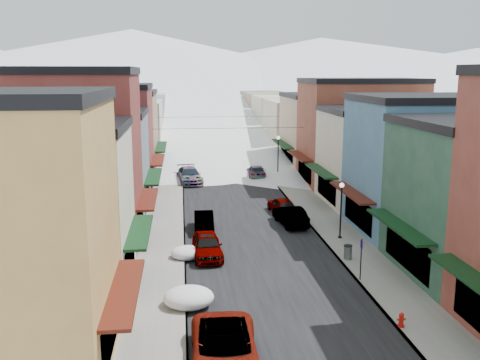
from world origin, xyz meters
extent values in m
cube|color=black|center=(0.00, 60.00, 0.01)|extent=(10.00, 160.00, 0.01)
cube|color=gray|center=(-6.60, 60.00, 0.07)|extent=(3.20, 160.00, 0.15)
cube|color=gray|center=(6.60, 60.00, 0.07)|extent=(3.20, 160.00, 0.15)
cube|color=slate|center=(-5.05, 60.00, 0.07)|extent=(0.10, 160.00, 0.15)
cube|color=slate|center=(5.05, 60.00, 0.07)|extent=(0.10, 160.00, 0.15)
cube|color=#4E170D|center=(-7.60, 4.00, 3.20)|extent=(1.20, 7.22, 0.15)
cube|color=beige|center=(-13.20, 12.50, 4.50)|extent=(10.00, 8.00, 9.00)
cube|color=black|center=(-13.20, 12.50, 9.25)|extent=(10.20, 8.20, 0.50)
cube|color=black|center=(-7.60, 12.50, 3.20)|extent=(1.20, 6.80, 0.15)
cube|color=maroon|center=(-13.70, 20.50, 6.00)|extent=(11.00, 8.00, 12.00)
cube|color=black|center=(-13.70, 20.50, 12.25)|extent=(11.20, 8.20, 0.50)
cube|color=#4E170D|center=(-7.60, 20.50, 3.20)|extent=(1.20, 6.80, 0.15)
cube|color=slate|center=(-13.20, 29.00, 4.25)|extent=(10.00, 9.00, 8.50)
cube|color=black|center=(-13.20, 29.00, 8.75)|extent=(10.20, 9.20, 0.50)
cube|color=black|center=(-7.60, 29.00, 3.20)|extent=(1.20, 7.65, 0.15)
cube|color=maroon|center=(-14.20, 38.00, 5.25)|extent=(12.00, 9.00, 10.50)
cube|color=black|center=(-14.20, 38.00, 10.75)|extent=(12.20, 9.20, 0.50)
cube|color=#4E170D|center=(-7.60, 38.00, 3.20)|extent=(1.20, 7.65, 0.15)
cube|color=#8F765E|center=(-13.20, 48.00, 4.75)|extent=(10.00, 11.00, 9.50)
cube|color=black|center=(-13.20, 48.00, 9.75)|extent=(10.20, 11.20, 0.50)
cube|color=black|center=(-7.60, 48.00, 3.20)|extent=(1.20, 9.35, 0.15)
cube|color=black|center=(7.60, 12.00, 3.20)|extent=(1.20, 7.65, 0.15)
cube|color=#3E6C8C|center=(13.20, 21.00, 5.00)|extent=(10.00, 9.00, 10.00)
cube|color=black|center=(13.20, 21.00, 10.25)|extent=(10.20, 9.20, 0.50)
cube|color=#4E170D|center=(7.60, 21.00, 3.20)|extent=(1.20, 7.65, 0.15)
cube|color=beige|center=(13.70, 30.00, 4.25)|extent=(11.00, 9.00, 8.50)
cube|color=black|center=(13.70, 30.00, 8.75)|extent=(11.20, 9.20, 0.50)
cube|color=black|center=(7.60, 30.00, 3.20)|extent=(1.20, 7.65, 0.15)
cube|color=brown|center=(14.20, 39.00, 5.50)|extent=(12.00, 9.00, 11.00)
cube|color=black|center=(14.20, 39.00, 11.25)|extent=(12.20, 9.20, 0.50)
cube|color=#4E170D|center=(7.60, 39.00, 3.20)|extent=(1.20, 7.65, 0.15)
cube|color=tan|center=(13.20, 49.00, 4.50)|extent=(10.00, 11.00, 9.00)
cube|color=black|center=(13.20, 49.00, 9.25)|extent=(10.20, 11.20, 0.50)
cube|color=black|center=(7.60, 49.00, 3.20)|extent=(1.20, 9.35, 0.15)
cube|color=gray|center=(-12.50, 62.00, 4.00)|extent=(9.00, 13.00, 8.00)
cube|color=gray|center=(12.50, 62.00, 4.00)|extent=(9.00, 13.00, 8.00)
cube|color=gray|center=(-12.50, 76.00, 4.00)|extent=(9.00, 13.00, 8.00)
cube|color=gray|center=(12.50, 76.00, 4.00)|extent=(9.00, 13.00, 8.00)
cube|color=gray|center=(-12.50, 90.00, 4.00)|extent=(9.00, 13.00, 8.00)
cube|color=gray|center=(12.50, 90.00, 4.00)|extent=(9.00, 13.00, 8.00)
cube|color=gray|center=(-12.50, 104.00, 4.00)|extent=(9.00, 13.00, 8.00)
cube|color=gray|center=(12.50, 104.00, 4.00)|extent=(9.00, 13.00, 8.00)
cube|color=silver|center=(0.00, 225.00, 6.00)|extent=(360.00, 40.00, 12.00)
cone|color=white|center=(-30.00, 275.00, 17.00)|extent=(300.00, 300.00, 34.00)
cone|color=white|center=(70.00, 270.00, 15.00)|extent=(320.00, 320.00, 30.00)
cone|color=white|center=(170.00, 290.00, 13.00)|extent=(280.00, 280.00, 26.00)
cylinder|color=black|center=(0.00, 40.00, 6.20)|extent=(16.40, 0.04, 0.04)
cylinder|color=black|center=(0.00, 55.00, 6.20)|extent=(16.40, 0.04, 0.04)
imported|color=silver|center=(-3.50, 3.00, 0.85)|extent=(3.00, 6.17, 1.69)
imported|color=#A8ABB0|center=(-3.55, 16.76, 0.80)|extent=(2.05, 4.76, 1.60)
imported|color=black|center=(-3.50, 22.95, 0.70)|extent=(1.55, 4.29, 1.41)
imported|color=#999CA1|center=(-4.30, 41.32, 0.86)|extent=(3.17, 6.17, 1.71)
imported|color=black|center=(3.50, 23.62, 0.78)|extent=(2.23, 4.93, 1.57)
imported|color=gray|center=(3.50, 27.33, 0.73)|extent=(2.23, 4.44, 1.45)
imported|color=black|center=(3.50, 43.52, 0.72)|extent=(2.23, 5.03, 1.44)
imported|color=#989BA0|center=(-1.15, 62.65, 0.71)|extent=(2.15, 4.32, 1.41)
imported|color=silver|center=(1.98, 75.16, 0.78)|extent=(2.83, 5.73, 1.56)
cylinder|color=red|center=(5.20, 5.45, 0.20)|extent=(0.32, 0.32, 0.09)
cylinder|color=red|center=(5.20, 5.45, 0.43)|extent=(0.22, 0.22, 0.56)
sphere|color=red|center=(5.20, 5.45, 0.75)|extent=(0.24, 0.24, 0.24)
cylinder|color=red|center=(5.20, 5.45, 0.52)|extent=(0.42, 0.09, 0.09)
cylinder|color=black|center=(5.20, 11.44, 1.39)|extent=(0.07, 0.07, 2.48)
cube|color=navy|center=(5.20, 11.44, 2.30)|extent=(0.04, 0.34, 0.45)
cylinder|color=slate|center=(5.55, 14.94, 0.59)|extent=(0.51, 0.51, 0.89)
cylinder|color=black|center=(5.55, 14.94, 1.06)|extent=(0.55, 0.55, 0.06)
cylinder|color=black|center=(6.37, 19.42, 0.20)|extent=(0.29, 0.29, 0.10)
cylinder|color=black|center=(6.37, 19.42, 2.07)|extent=(0.11, 0.11, 3.83)
sphere|color=white|center=(6.37, 19.42, 4.13)|extent=(0.34, 0.34, 0.34)
cylinder|color=black|center=(5.99, 43.07, 0.21)|extent=(0.33, 0.33, 0.11)
cylinder|color=black|center=(5.99, 43.07, 2.35)|extent=(0.13, 0.13, 4.40)
sphere|color=white|center=(5.99, 43.07, 4.72)|extent=(0.40, 0.40, 0.40)
ellipsoid|color=white|center=(-4.90, 9.00, 0.56)|extent=(2.67, 2.26, 1.13)
ellipsoid|color=white|center=(-4.70, 10.20, 0.28)|extent=(1.14, 1.03, 0.57)
ellipsoid|color=white|center=(-4.90, 16.42, 0.45)|extent=(2.14, 1.81, 0.91)
ellipsoid|color=white|center=(-4.70, 17.62, 0.23)|extent=(0.92, 0.82, 0.46)
ellipsoid|color=white|center=(-4.50, 43.02, 0.45)|extent=(2.13, 1.80, 0.90)
ellipsoid|color=white|center=(-4.30, 44.22, 0.23)|extent=(0.91, 0.82, 0.45)
camera|label=1|loc=(-5.09, -17.32, 12.17)|focal=40.00mm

